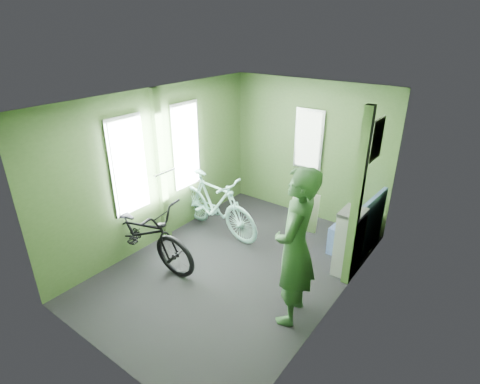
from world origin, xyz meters
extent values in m
plane|color=black|center=(0.00, 0.00, 0.00)|extent=(4.00, 4.00, 0.00)
cube|color=silver|center=(0.00, 0.00, 2.30)|extent=(2.80, 4.00, 0.02)
cube|color=#365125|center=(0.00, 2.00, 1.15)|extent=(2.80, 0.02, 2.30)
cube|color=#365125|center=(0.00, -2.00, 1.15)|extent=(2.80, 0.02, 2.30)
cube|color=#365125|center=(-1.40, 0.00, 1.15)|extent=(0.02, 4.00, 2.30)
cube|color=#365125|center=(1.40, 0.00, 1.15)|extent=(0.02, 4.00, 2.30)
cube|color=#365125|center=(-1.36, 0.00, 1.15)|extent=(0.08, 0.12, 2.30)
cube|color=silver|center=(-1.35, -0.55, 1.35)|extent=(0.02, 0.56, 1.34)
cube|color=silver|center=(-1.35, 0.55, 1.35)|extent=(0.02, 0.56, 1.34)
cube|color=white|center=(-1.34, -0.55, 1.88)|extent=(0.00, 0.12, 0.12)
cube|color=white|center=(-1.34, 0.55, 1.88)|extent=(0.00, 0.12, 0.12)
cylinder|color=silver|center=(-1.29, 0.00, 1.10)|extent=(0.03, 0.40, 0.03)
cube|color=#365125|center=(1.35, 0.60, 1.15)|extent=(0.10, 0.10, 2.30)
cube|color=white|center=(1.38, 0.90, 1.85)|extent=(0.02, 0.40, 0.50)
cube|color=silver|center=(0.00, 1.96, 1.35)|extent=(0.50, 0.02, 1.00)
imported|color=black|center=(-1.12, -0.67, 0.00)|extent=(1.91, 0.85, 1.06)
imported|color=#90D6CA|center=(-0.82, 0.56, 0.00)|extent=(1.75, 0.79, 1.07)
imported|color=#294B2A|center=(1.08, -0.37, 0.91)|extent=(0.58, 0.75, 1.83)
cube|color=silver|center=(1.01, -0.08, 1.20)|extent=(0.32, 0.18, 0.42)
cube|color=gray|center=(1.26, 0.80, 0.46)|extent=(0.27, 0.38, 0.92)
cube|color=navy|center=(1.12, 1.45, 0.21)|extent=(0.51, 0.87, 0.42)
cube|color=navy|center=(1.33, 1.45, 0.66)|extent=(0.10, 0.85, 0.47)
camera|label=1|loc=(2.61, -3.41, 3.09)|focal=28.00mm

